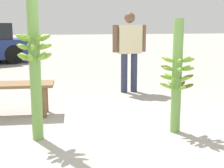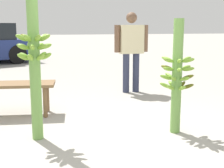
% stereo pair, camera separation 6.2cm
% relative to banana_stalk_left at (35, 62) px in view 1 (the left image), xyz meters
% --- Properties ---
extents(ground_plane, '(80.00, 80.00, 0.00)m').
position_rel_banana_stalk_left_xyz_m(ground_plane, '(0.78, -0.45, -0.89)').
color(ground_plane, '#9E998E').
extents(banana_stalk_left, '(0.40, 0.40, 1.69)m').
position_rel_banana_stalk_left_xyz_m(banana_stalk_left, '(0.00, 0.00, 0.00)').
color(banana_stalk_left, '#6B9E47').
rests_on(banana_stalk_left, ground_plane).
extents(banana_stalk_center, '(0.42, 0.42, 1.37)m').
position_rel_banana_stalk_left_xyz_m(banana_stalk_center, '(1.64, -0.18, -0.19)').
color(banana_stalk_center, '#6B9E47').
rests_on(banana_stalk_center, ground_plane).
extents(vendor_person, '(0.67, 0.22, 1.53)m').
position_rel_banana_stalk_left_xyz_m(vendor_person, '(1.81, 2.18, 0.01)').
color(vendor_person, '#2D334C').
rests_on(vendor_person, ground_plane).
extents(market_bench, '(1.45, 0.63, 0.48)m').
position_rel_banana_stalk_left_xyz_m(market_bench, '(-0.43, 1.08, -0.48)').
color(market_bench, brown).
rests_on(market_bench, ground_plane).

